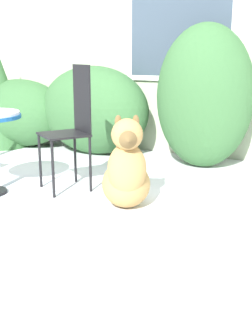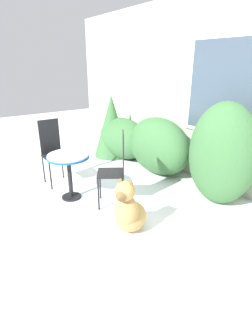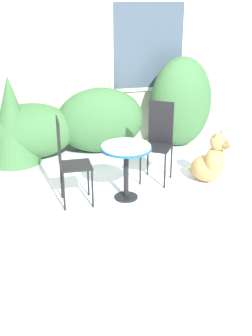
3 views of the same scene
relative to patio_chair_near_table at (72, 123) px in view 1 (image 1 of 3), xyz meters
The scene contains 7 objects.
ground_plane 0.75m from the patio_chair_near_table, 84.76° to the right, with size 16.00×16.00×0.00m, color white.
house_wall 1.96m from the patio_chair_near_table, 88.01° to the left, with size 8.00×0.10×2.97m.
shrub_left 2.07m from the patio_chair_near_table, 142.47° to the left, with size 1.35×0.79×0.86m.
shrub_middle 1.40m from the patio_chair_near_table, 112.98° to the left, with size 1.39×0.75×1.04m.
shrub_right 1.50m from the patio_chair_near_table, 57.48° to the left, with size 1.01×0.76×1.48m.
patio_chair_near_table is the anchor object (origin of this frame).
dog 0.77m from the patio_chair_near_table, 21.80° to the right, with size 0.54×0.62×0.74m.
Camera 1 is at (1.99, -2.56, 1.15)m, focal length 45.00 mm.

